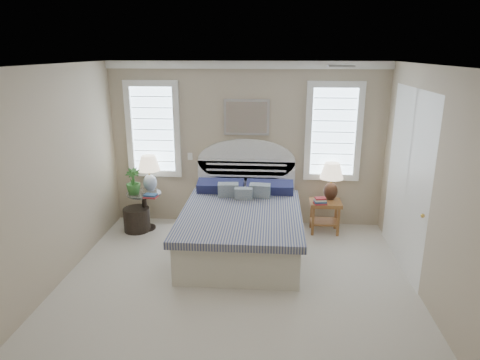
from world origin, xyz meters
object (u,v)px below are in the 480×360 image
side_table_left (145,207)px  floor_pot (137,219)px  bed (242,224)px  lamp_left (149,169)px  lamp_right (331,177)px  nightstand_right (325,210)px

side_table_left → floor_pot: bearing=-145.2°
bed → lamp_left: (-1.58, 0.73, 0.61)m
lamp_right → bed: bearing=-149.7°
lamp_left → lamp_right: lamp_left is taller
bed → nightstand_right: bearing=28.0°
bed → side_table_left: bed is taller
lamp_left → lamp_right: (2.96, 0.08, -0.09)m
side_table_left → lamp_right: (3.04, 0.22, 0.52)m
floor_pot → lamp_right: (3.16, 0.30, 0.71)m
bed → side_table_left: size_ratio=3.61×
side_table_left → lamp_left: bearing=61.6°
nightstand_right → lamp_right: (0.09, 0.12, 0.52)m
side_table_left → floor_pot: side_table_left is taller
lamp_right → nightstand_right: bearing=-126.6°
side_table_left → lamp_right: bearing=4.1°
nightstand_right → lamp_left: size_ratio=0.89×
side_table_left → floor_pot: 0.24m
nightstand_right → bed: bearing=-152.0°
bed → lamp_right: bed is taller
lamp_left → floor_pot: bearing=-131.3°
bed → nightstand_right: bed is taller
side_table_left → nightstand_right: side_table_left is taller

